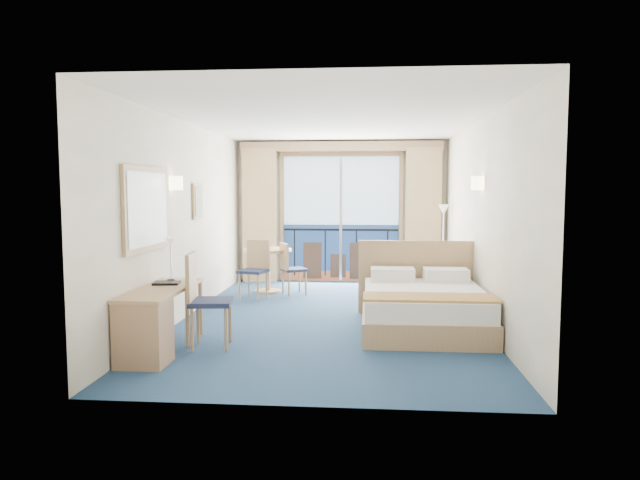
{
  "coord_description": "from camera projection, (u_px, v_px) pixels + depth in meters",
  "views": [
    {
      "loc": [
        0.5,
        -7.73,
        1.76
      ],
      "look_at": [
        -0.15,
        0.2,
        1.06
      ],
      "focal_mm": 32.0,
      "sensor_mm": 36.0,
      "label": 1
    }
  ],
  "objects": [
    {
      "name": "floor",
      "position": [
        330.0,
        318.0,
        7.87
      ],
      "size": [
        6.5,
        6.5,
        0.0
      ],
      "primitive_type": "plane",
      "color": "navy",
      "rests_on": "ground"
    },
    {
      "name": "room_walls",
      "position": [
        330.0,
        189.0,
        7.72
      ],
      "size": [
        4.04,
        6.54,
        2.72
      ],
      "color": "beige",
      "rests_on": "ground"
    },
    {
      "name": "balcony_door",
      "position": [
        340.0,
        222.0,
        10.97
      ],
      "size": [
        2.36,
        0.03,
        2.52
      ],
      "color": "navy",
      "rests_on": "room_walls"
    },
    {
      "name": "curtain_left",
      "position": [
        260.0,
        216.0,
        10.93
      ],
      "size": [
        0.65,
        0.22,
        2.55
      ],
      "primitive_type": "cube",
      "color": "tan",
      "rests_on": "room_walls"
    },
    {
      "name": "curtain_right",
      "position": [
        423.0,
        216.0,
        10.68
      ],
      "size": [
        0.65,
        0.22,
        2.55
      ],
      "primitive_type": "cube",
      "color": "tan",
      "rests_on": "room_walls"
    },
    {
      "name": "pelmet",
      "position": [
        341.0,
        147.0,
        10.72
      ],
      "size": [
        3.8,
        0.25,
        0.18
      ],
      "primitive_type": "cube",
      "color": "tan",
      "rests_on": "room_walls"
    },
    {
      "name": "mirror",
      "position": [
        147.0,
        209.0,
        6.41
      ],
      "size": [
        0.05,
        1.25,
        0.95
      ],
      "color": "tan",
      "rests_on": "room_walls"
    },
    {
      "name": "wall_print",
      "position": [
        198.0,
        201.0,
        8.34
      ],
      "size": [
        0.04,
        0.42,
        0.52
      ],
      "color": "tan",
      "rests_on": "room_walls"
    },
    {
      "name": "sconce_left",
      "position": [
        176.0,
        183.0,
        7.27
      ],
      "size": [
        0.18,
        0.18,
        0.18
      ],
      "primitive_type": "cylinder",
      "color": "beige",
      "rests_on": "room_walls"
    },
    {
      "name": "sconce_right",
      "position": [
        478.0,
        183.0,
        7.4
      ],
      "size": [
        0.18,
        0.18,
        0.18
      ],
      "primitive_type": "cylinder",
      "color": "beige",
      "rests_on": "room_walls"
    },
    {
      "name": "bed",
      "position": [
        423.0,
        306.0,
        7.22
      ],
      "size": [
        1.67,
        1.98,
        1.05
      ],
      "color": "tan",
      "rests_on": "ground"
    },
    {
      "name": "nightstand",
      "position": [
        451.0,
        289.0,
        8.5
      ],
      "size": [
        0.44,
        0.42,
        0.58
      ],
      "primitive_type": "cube",
      "color": "#9C7252",
      "rests_on": "ground"
    },
    {
      "name": "phone",
      "position": [
        454.0,
        268.0,
        8.45
      ],
      "size": [
        0.2,
        0.17,
        0.08
      ],
      "primitive_type": "cube",
      "rotation": [
        0.0,
        0.0,
        -0.18
      ],
      "color": "white",
      "rests_on": "nightstand"
    },
    {
      "name": "armchair",
      "position": [
        411.0,
        273.0,
        9.75
      ],
      "size": [
        1.03,
        1.03,
        0.69
      ],
      "primitive_type": "imported",
      "rotation": [
        0.0,
        0.0,
        3.73
      ],
      "color": "#444952",
      "rests_on": "ground"
    },
    {
      "name": "floor_lamp",
      "position": [
        443.0,
        225.0,
        10.12
      ],
      "size": [
        0.21,
        0.21,
        1.51
      ],
      "color": "silver",
      "rests_on": "ground"
    },
    {
      "name": "desk",
      "position": [
        148.0,
        325.0,
        5.84
      ],
      "size": [
        0.51,
        1.49,
        0.7
      ],
      "color": "tan",
      "rests_on": "ground"
    },
    {
      "name": "desk_chair",
      "position": [
        203.0,
        294.0,
        6.36
      ],
      "size": [
        0.52,
        0.51,
        1.07
      ],
      "rotation": [
        0.0,
        0.0,
        1.69
      ],
      "color": "#1C2441",
      "rests_on": "ground"
    },
    {
      "name": "folder",
      "position": [
        167.0,
        283.0,
        6.46
      ],
      "size": [
        0.31,
        0.25,
        0.03
      ],
      "primitive_type": "cube",
      "rotation": [
        0.0,
        0.0,
        0.13
      ],
      "color": "black",
      "rests_on": "desk"
    },
    {
      "name": "desk_lamp",
      "position": [
        171.0,
        250.0,
        6.61
      ],
      "size": [
        0.13,
        0.13,
        0.49
      ],
      "color": "silver",
      "rests_on": "desk"
    },
    {
      "name": "round_table",
      "position": [
        268.0,
        259.0,
        9.84
      ],
      "size": [
        0.84,
        0.84,
        0.75
      ],
      "color": "tan",
      "rests_on": "ground"
    },
    {
      "name": "table_chair_a",
      "position": [
        290.0,
        265.0,
        9.61
      ],
      "size": [
        0.51,
        0.51,
        0.88
      ],
      "rotation": [
        0.0,
        0.0,
        2.05
      ],
      "color": "#1C2441",
      "rests_on": "ground"
    },
    {
      "name": "table_chair_b",
      "position": [
        255.0,
        266.0,
        9.28
      ],
      "size": [
        0.5,
        0.51,
        0.95
      ],
      "rotation": [
        0.0,
        0.0,
        -0.27
      ],
      "color": "#1C2441",
      "rests_on": "ground"
    }
  ]
}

